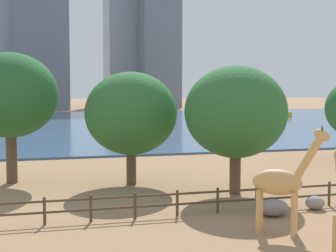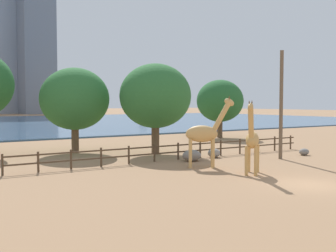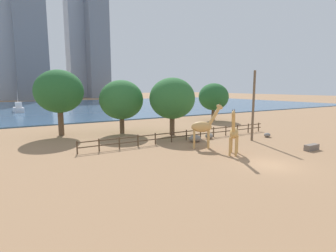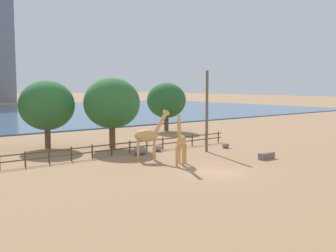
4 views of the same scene
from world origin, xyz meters
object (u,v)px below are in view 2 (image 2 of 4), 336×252
object	(u,v)px
utility_pole	(281,105)
tree_right_tall	(155,96)
boulder_by_pole	(304,152)
boulder_small	(214,153)
giraffe_tall	(204,134)
boulder_near_fence	(192,156)
giraffe_companion	(252,140)
boat_ferry	(144,115)
tree_center_broad	(220,101)
tree_left_small	(75,99)

from	to	relation	value
utility_pole	tree_right_tall	xyz separation A→B (m)	(-6.27, 8.27, 0.73)
boulder_by_pole	boulder_small	distance (m)	7.77
giraffe_tall	boulder_near_fence	distance (m)	3.65
giraffe_companion	boat_ferry	xyz separation A→B (m)	(38.82, 79.22, -1.08)
giraffe_tall	boulder_small	size ratio (longest dim) A/B	4.74
utility_pole	tree_center_broad	bearing A→B (deg)	62.93
tree_center_broad	boat_ferry	xyz separation A→B (m)	(22.87, 57.66, -3.55)
tree_right_tall	boulder_by_pole	bearing A→B (deg)	-38.94
utility_pole	boulder_small	bearing A→B (deg)	137.23
giraffe_tall	giraffe_companion	distance (m)	3.76
giraffe_tall	utility_pole	world-z (taller)	utility_pole
boulder_by_pole	tree_right_tall	world-z (taller)	tree_right_tall
giraffe_tall	boulder_small	xyz separation A→B (m)	(3.88, 3.65, -1.93)
giraffe_companion	boulder_by_pole	xyz separation A→B (m)	(10.29, 4.31, -1.81)
giraffe_companion	tree_left_small	bearing A→B (deg)	-113.87
giraffe_companion	boulder_small	size ratio (longest dim) A/B	4.44
tree_center_broad	tree_left_small	world-z (taller)	tree_left_small
tree_left_small	tree_center_broad	bearing A→B (deg)	13.15
giraffe_companion	boulder_by_pole	bearing A→B (deg)	162.89
tree_center_broad	tree_right_tall	world-z (taller)	tree_right_tall
tree_left_small	boat_ferry	size ratio (longest dim) A/B	1.31
boat_ferry	tree_right_tall	bearing A→B (deg)	-152.65
boulder_by_pole	tree_center_broad	bearing A→B (deg)	71.83
tree_right_tall	boat_ferry	xyz separation A→B (m)	(38.19, 67.11, -3.89)
tree_right_tall	giraffe_companion	bearing A→B (deg)	-92.98
boulder_near_fence	tree_center_broad	world-z (taller)	tree_center_broad
utility_pole	boat_ferry	xyz separation A→B (m)	(31.92, 75.37, -3.16)
tree_center_broad	boat_ferry	size ratio (longest dim) A/B	1.27
boulder_near_fence	tree_right_tall	world-z (taller)	tree_right_tall
boulder_by_pole	tree_center_broad	size ratio (longest dim) A/B	0.12
boulder_by_pole	tree_center_broad	distance (m)	18.65
boulder_by_pole	boat_ferry	world-z (taller)	boat_ferry
utility_pole	tree_left_small	world-z (taller)	utility_pole
giraffe_companion	giraffe_tall	bearing A→B (deg)	-118.36
boulder_by_pole	tree_left_small	bearing A→B (deg)	140.53
giraffe_tall	tree_center_broad	bearing A→B (deg)	82.79
giraffe_tall	boat_ferry	bearing A→B (deg)	98.20
giraffe_companion	boat_ferry	distance (m)	88.23
giraffe_tall	boulder_by_pole	world-z (taller)	giraffe_tall
giraffe_tall	boulder_small	bearing A→B (deg)	79.07
tree_right_tall	tree_left_small	xyz separation A→B (m)	(-5.41, 4.60, -0.24)
boulder_near_fence	boulder_by_pole	world-z (taller)	boulder_near_fence
tree_right_tall	boulder_small	bearing A→B (deg)	-62.40
boulder_near_fence	boulder_by_pole	size ratio (longest dim) A/B	1.72
boulder_by_pole	tree_right_tall	size ratio (longest dim) A/B	0.11
giraffe_companion	tree_center_broad	world-z (taller)	tree_center_broad
giraffe_companion	tree_center_broad	distance (m)	26.93
boulder_by_pole	tree_left_small	distance (m)	20.00
utility_pole	boulder_by_pole	world-z (taller)	utility_pole
boulder_near_fence	boulder_by_pole	bearing A→B (deg)	-13.12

